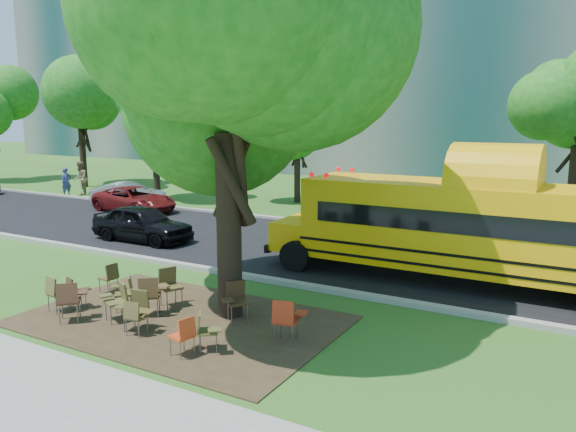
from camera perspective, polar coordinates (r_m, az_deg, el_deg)
The scene contains 31 objects.
ground at distance 14.00m, azimuth -12.77°, elevation -8.99°, with size 160.00×160.00×0.00m, color #30571B.
dirt_patch at distance 13.01m, azimuth -10.95°, elevation -10.35°, with size 7.00×4.50×0.03m, color #382819.
asphalt_road at distance 19.51m, azimuth 1.16°, elevation -3.19°, with size 80.00×8.00×0.04m, color black.
kerb_near at distance 16.20m, azimuth -5.61°, elevation -5.86°, with size 80.00×0.25×0.14m, color gray.
kerb_far at distance 23.10m, azimuth 6.00°, elevation -0.99°, with size 80.00×0.25×0.14m, color gray.
building_main at distance 49.19m, azimuth 9.49°, elevation 17.65°, with size 38.00×16.00×22.00m, color slate.
building_left at distance 68.62m, azimuth -14.29°, elevation 14.50°, with size 26.00×14.00×20.00m, color slate.
bg_tree_0 at distance 30.93m, azimuth -13.46°, elevation 10.01°, with size 5.20×5.20×7.18m.
bg_tree_1 at distance 38.11m, azimuth -20.43°, elevation 10.88°, with size 6.00×6.00×8.40m.
bg_tree_2 at distance 29.27m, azimuth 0.96°, elevation 9.58°, with size 4.80×4.80×6.62m.
main_tree at distance 12.37m, azimuth -6.31°, elevation 13.38°, with size 7.20×7.20×8.85m.
school_bus at distance 15.63m, azimuth 19.61°, elevation -1.25°, with size 11.32×2.60×2.76m.
chair_0 at distance 14.15m, azimuth -22.43°, elevation -7.03°, with size 0.63×0.51×0.87m.
chair_1 at distance 14.28m, azimuth -20.85°, elevation -7.01°, with size 0.62×0.48×0.78m.
chair_2 at distance 13.35m, azimuth -21.30°, elevation -7.73°, with size 0.65×0.82×0.96m.
chair_3 at distance 13.13m, azimuth -16.94°, elevation -7.96°, with size 0.73×0.57×0.89m.
chair_4 at distance 12.19m, azimuth -15.20°, elevation -9.64°, with size 0.52×0.53×0.78m.
chair_5 at distance 12.48m, azimuth -15.21°, elevation -8.84°, with size 0.59×0.59×0.88m.
chair_6 at distance 11.00m, azimuth -10.48°, elevation -11.53°, with size 0.48×0.61×0.81m.
chair_7 at distance 11.14m, azimuth -8.39°, elevation -11.19°, with size 0.68×0.54×0.81m.
chair_8 at distance 15.18m, azimuth -17.62°, elevation -5.72°, with size 0.48×0.55×0.81m.
chair_9 at distance 13.78m, azimuth -16.18°, elevation -7.20°, with size 0.72×0.57×0.83m.
chair_10 at distance 13.76m, azimuth -12.02°, elevation -6.70°, with size 0.62×0.79×0.96m.
chair_11 at distance 13.19m, azimuth -13.79°, elevation -7.52°, with size 0.64×0.81×0.96m.
chair_12 at distance 12.58m, azimuth -5.32°, elevation -8.25°, with size 0.63×0.79×0.92m.
chair_13 at distance 11.33m, azimuth -0.15°, elevation -10.21°, with size 0.65×0.67×0.96m.
black_car at distance 21.01m, azimuth -14.58°, elevation -0.74°, with size 1.58×3.92×1.34m, color black.
bg_car_silver at distance 29.37m, azimuth -15.89°, elevation 2.13°, with size 1.28×3.66×1.21m, color #A3A2A8.
bg_car_red at distance 27.46m, azimuth -15.32°, elevation 1.62°, with size 2.01×4.35×1.21m, color #580F0F.
pedestrian_a at distance 34.05m, azimuth -21.59°, elevation 3.22°, with size 0.59×0.39×1.62m, color navy.
pedestrian_b at distance 34.30m, azimuth -20.34°, elevation 3.62°, with size 0.95×0.74×1.95m, color #8A6E52.
Camera 1 is at (9.01, -9.70, 4.55)m, focal length 35.00 mm.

